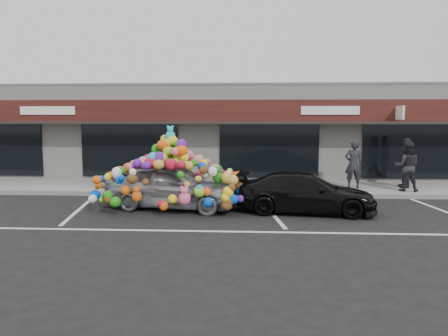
# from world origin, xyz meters

# --- Properties ---
(ground) EXTENTS (90.00, 90.00, 0.00)m
(ground) POSITION_xyz_m (0.00, 0.00, 0.00)
(ground) COLOR black
(ground) RESTS_ON ground
(shop_building) EXTENTS (24.00, 7.20, 4.31)m
(shop_building) POSITION_xyz_m (0.00, 8.44, 2.16)
(shop_building) COLOR silver
(shop_building) RESTS_ON ground
(sidewalk) EXTENTS (26.00, 3.00, 0.15)m
(sidewalk) POSITION_xyz_m (0.00, 4.00, 0.07)
(sidewalk) COLOR gray
(sidewalk) RESTS_ON ground
(kerb) EXTENTS (26.00, 0.18, 0.16)m
(kerb) POSITION_xyz_m (0.00, 2.50, 0.07)
(kerb) COLOR slate
(kerb) RESTS_ON ground
(parking_stripe_left) EXTENTS (0.73, 4.37, 0.01)m
(parking_stripe_left) POSITION_xyz_m (-3.20, 0.20, 0.00)
(parking_stripe_left) COLOR silver
(parking_stripe_left) RESTS_ON ground
(parking_stripe_mid) EXTENTS (0.73, 4.37, 0.01)m
(parking_stripe_mid) POSITION_xyz_m (2.80, 0.20, 0.00)
(parking_stripe_mid) COLOR silver
(parking_stripe_mid) RESTS_ON ground
(lane_line) EXTENTS (14.00, 0.12, 0.01)m
(lane_line) POSITION_xyz_m (2.00, -2.30, 0.00)
(lane_line) COLOR silver
(lane_line) RESTS_ON ground
(toy_car) EXTENTS (3.06, 4.78, 2.62)m
(toy_car) POSITION_xyz_m (-0.27, 0.41, 0.89)
(toy_car) COLOR gray
(toy_car) RESTS_ON ground
(black_sedan) EXTENTS (2.20, 4.36, 1.22)m
(black_sedan) POSITION_xyz_m (3.87, 0.08, 0.61)
(black_sedan) COLOR black
(black_sedan) RESTS_ON ground
(pedestrian_a) EXTENTS (0.69, 0.47, 1.85)m
(pedestrian_a) POSITION_xyz_m (6.17, 3.80, 1.08)
(pedestrian_a) COLOR black
(pedestrian_a) RESTS_ON sidewalk
(pedestrian_b) EXTENTS (1.04, 0.90, 1.85)m
(pedestrian_b) POSITION_xyz_m (7.97, 3.23, 1.07)
(pedestrian_b) COLOR black
(pedestrian_b) RESTS_ON sidewalk
(pedestrian_c) EXTENTS (1.14, 0.50, 1.93)m
(pedestrian_c) POSITION_xyz_m (8.23, 4.04, 1.11)
(pedestrian_c) COLOR black
(pedestrian_c) RESTS_ON sidewalk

